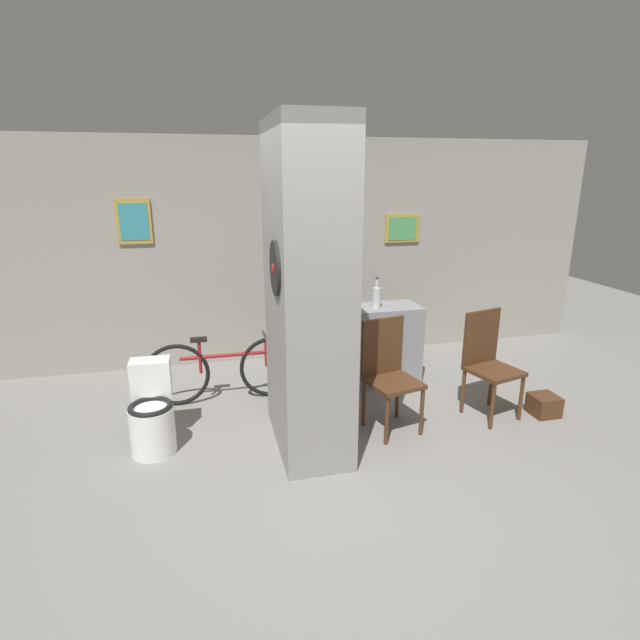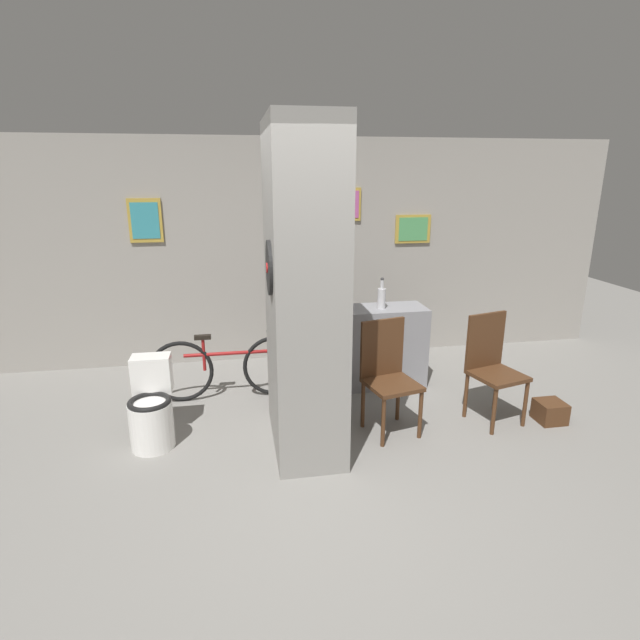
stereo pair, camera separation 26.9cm
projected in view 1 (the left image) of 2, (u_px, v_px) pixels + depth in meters
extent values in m
plane|color=gray|center=(340.00, 474.00, 3.80)|extent=(14.00, 14.00, 0.00)
cube|color=gray|center=(281.00, 253.00, 5.88)|extent=(8.00, 0.06, 2.60)
cube|color=#B79338|center=(134.00, 222.00, 5.37)|extent=(0.36, 0.02, 0.48)
cube|color=teal|center=(134.00, 222.00, 5.36)|extent=(0.30, 0.01, 0.39)
cube|color=#B79338|center=(402.00, 228.00, 6.11)|extent=(0.44, 0.02, 0.34)
cube|color=#4C9959|center=(403.00, 229.00, 6.09)|extent=(0.36, 0.01, 0.28)
cube|color=#B79338|center=(340.00, 204.00, 5.84)|extent=(0.28, 0.02, 0.38)
cube|color=#B24C8C|center=(340.00, 204.00, 5.83)|extent=(0.23, 0.01, 0.31)
cube|color=gray|center=(307.00, 293.00, 3.92)|extent=(0.54, 1.10, 2.60)
cylinder|color=black|center=(275.00, 268.00, 3.58)|extent=(0.03, 0.40, 0.40)
cylinder|color=red|center=(273.00, 268.00, 3.57)|extent=(0.01, 0.07, 0.07)
cube|color=gray|center=(354.00, 347.00, 5.31)|extent=(1.40, 0.44, 0.86)
cylinder|color=white|center=(153.00, 430.00, 4.05)|extent=(0.36, 0.36, 0.40)
torus|color=black|center=(150.00, 407.00, 3.99)|extent=(0.35, 0.35, 0.04)
cube|color=white|center=(151.00, 378.00, 4.17)|extent=(0.32, 0.20, 0.32)
cylinder|color=#4C2D19|center=(387.00, 421.00, 4.17)|extent=(0.04, 0.04, 0.44)
cylinder|color=#4C2D19|center=(422.00, 412.00, 4.32)|extent=(0.04, 0.04, 0.44)
cylinder|color=#4C2D19|center=(364.00, 403.00, 4.48)|extent=(0.04, 0.04, 0.44)
cylinder|color=#4C2D19|center=(397.00, 396.00, 4.63)|extent=(0.04, 0.04, 0.44)
cube|color=#4C2D19|center=(393.00, 383.00, 4.33)|extent=(0.50, 0.50, 0.04)
cube|color=#4C2D19|center=(382.00, 346.00, 4.42)|extent=(0.41, 0.12, 0.52)
cylinder|color=#4C2D19|center=(492.00, 407.00, 4.42)|extent=(0.04, 0.04, 0.44)
cylinder|color=#4C2D19|center=(521.00, 398.00, 4.58)|extent=(0.04, 0.04, 0.44)
cylinder|color=#4C2D19|center=(463.00, 391.00, 4.72)|extent=(0.04, 0.04, 0.44)
cylinder|color=#4C2D19|center=(491.00, 384.00, 4.89)|extent=(0.04, 0.04, 0.44)
cube|color=#4C2D19|center=(494.00, 371.00, 4.58)|extent=(0.51, 0.51, 0.04)
cube|color=#4C2D19|center=(481.00, 337.00, 4.67)|extent=(0.41, 0.14, 0.52)
torus|color=black|center=(177.00, 375.00, 4.85)|extent=(0.63, 0.04, 0.63)
torus|color=black|center=(271.00, 367.00, 5.05)|extent=(0.63, 0.04, 0.63)
cylinder|color=maroon|center=(224.00, 355.00, 4.90)|extent=(0.85, 0.04, 0.04)
cylinder|color=maroon|center=(200.00, 357.00, 4.85)|extent=(0.03, 0.03, 0.33)
cylinder|color=maroon|center=(266.00, 352.00, 5.00)|extent=(0.03, 0.03, 0.30)
cube|color=black|center=(199.00, 340.00, 4.80)|extent=(0.16, 0.06, 0.04)
cylinder|color=#262626|center=(266.00, 338.00, 4.95)|extent=(0.03, 0.42, 0.03)
cylinder|color=silver|center=(377.00, 298.00, 5.17)|extent=(0.08, 0.08, 0.21)
cylinder|color=silver|center=(377.00, 284.00, 5.13)|extent=(0.03, 0.03, 0.09)
sphere|color=#333333|center=(377.00, 278.00, 5.11)|extent=(0.04, 0.04, 0.04)
cube|color=#4C2D19|center=(544.00, 405.00, 4.72)|extent=(0.24, 0.24, 0.19)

